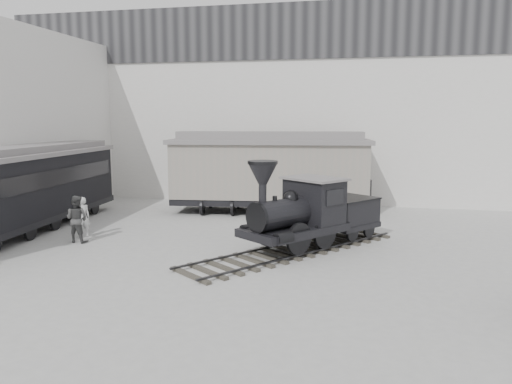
% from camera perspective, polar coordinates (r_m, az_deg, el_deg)
% --- Properties ---
extents(ground, '(90.00, 90.00, 0.00)m').
position_cam_1_polar(ground, '(15.28, -3.14, -9.85)').
color(ground, '#9E9E9B').
extents(north_wall, '(34.00, 2.51, 11.00)m').
position_cam_1_polar(north_wall, '(29.26, 4.47, 9.86)').
color(north_wall, silver).
rests_on(north_wall, ground).
extents(west_pavilion, '(7.00, 12.11, 9.00)m').
position_cam_1_polar(west_pavilion, '(30.16, -25.69, 7.01)').
color(west_pavilion, silver).
rests_on(west_pavilion, ground).
extents(locomotive, '(7.32, 8.62, 3.30)m').
position_cam_1_polar(locomotive, '(18.43, 5.94, -2.81)').
color(locomotive, '#33312C').
rests_on(locomotive, ground).
extents(boxcar, '(10.40, 4.25, 4.14)m').
position_cam_1_polar(boxcar, '(25.43, 1.53, 2.48)').
color(boxcar, black).
rests_on(boxcar, ground).
extents(passenger_coach, '(3.42, 12.79, 3.39)m').
position_cam_1_polar(passenger_coach, '(23.18, -24.86, 0.39)').
color(passenger_coach, black).
rests_on(passenger_coach, ground).
extents(visitor_a, '(0.71, 0.71, 1.67)m').
position_cam_1_polar(visitor_a, '(21.38, -19.23, -2.73)').
color(visitor_a, silver).
rests_on(visitor_a, ground).
extents(visitor_b, '(0.93, 0.75, 1.84)m').
position_cam_1_polar(visitor_b, '(20.59, -19.81, -2.92)').
color(visitor_b, '#434343').
rests_on(visitor_b, ground).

